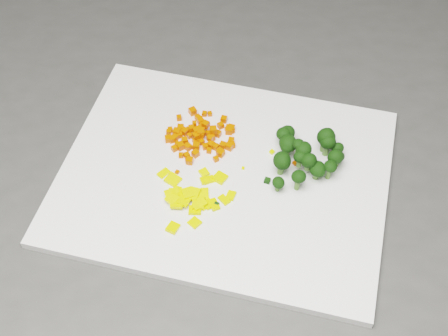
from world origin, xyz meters
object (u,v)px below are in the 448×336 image
object	(u,v)px
broccoli_pile	(305,156)
carrot_pile	(200,131)
counter_block	(259,328)
pepper_pile	(190,193)
cutting_board	(224,176)

from	to	relation	value
broccoli_pile	carrot_pile	bearing A→B (deg)	141.65
counter_block	pepper_pile	distance (m)	0.48
broccoli_pile	pepper_pile	bearing A→B (deg)	-179.74
counter_block	pepper_pile	xyz separation A→B (m)	(-0.11, -0.00, 0.47)
counter_block	broccoli_pile	size ratio (longest dim) A/B	10.07
carrot_pile	broccoli_pile	world-z (taller)	broccoli_pile
cutting_board	pepper_pile	bearing A→B (deg)	-155.99
pepper_pile	broccoli_pile	size ratio (longest dim) A/B	0.97
counter_block	cutting_board	xyz separation A→B (m)	(-0.06, 0.02, 0.46)
cutting_board	pepper_pile	world-z (taller)	pepper_pile
pepper_pile	broccoli_pile	xyz separation A→B (m)	(0.15, 0.00, 0.02)
cutting_board	broccoli_pile	distance (m)	0.10
carrot_pile	broccoli_pile	distance (m)	0.14
counter_block	cutting_board	world-z (taller)	cutting_board
counter_block	carrot_pile	world-z (taller)	carrot_pile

